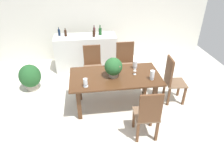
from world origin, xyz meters
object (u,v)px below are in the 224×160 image
chair_far_left (93,64)px  flower_centerpiece (113,67)px  chair_near_right (148,114)px  wine_glass (135,70)px  chair_far_right (125,61)px  wine_bottle_tall (94,33)px  crystal_vase_left (152,74)px  chair_foot_end (172,79)px  crystal_vase_right (135,64)px  kitchen_counter (86,52)px  dining_table (115,80)px  wine_bottle_amber (94,31)px  potted_plant_floor (30,77)px  crystal_vase_center_near (85,82)px  wine_bottle_clear (100,31)px  wine_bottle_green (66,33)px  wine_bottle_dark (59,32)px

chair_far_left → flower_centerpiece: size_ratio=2.46×
chair_near_right → wine_glass: 1.05m
chair_far_right → wine_glass: size_ratio=7.33×
wine_glass → wine_bottle_tall: (-0.72, 1.76, 0.20)m
chair_far_left → flower_centerpiece: (0.37, -1.02, 0.42)m
flower_centerpiece → crystal_vase_left: size_ratio=2.08×
chair_far_right → crystal_vase_left: chair_far_right is taller
chair_near_right → flower_centerpiece: size_ratio=2.54×
chair_foot_end → wine_bottle_tall: (-1.54, 1.76, 0.48)m
crystal_vase_right → kitchen_counter: (-1.02, 1.60, -0.37)m
chair_foot_end → chair_near_right: (-0.83, -1.01, -0.02)m
dining_table → wine_bottle_amber: 2.03m
chair_near_right → potted_plant_floor: (-2.33, 1.90, -0.21)m
chair_far_left → crystal_vase_right: bearing=-40.3°
dining_table → kitchen_counter: size_ratio=1.09×
chair_foot_end → crystal_vase_center_near: (-1.83, -0.32, 0.27)m
chair_far_left → crystal_vase_left: bearing=-48.3°
crystal_vase_center_near → potted_plant_floor: bearing=137.3°
crystal_vase_left → crystal_vase_right: size_ratio=1.12×
chair_far_left → potted_plant_floor: bearing=-176.4°
flower_centerpiece → kitchen_counter: flower_centerpiece is taller
chair_far_right → flower_centerpiece: flower_centerpiece is taller
chair_near_right → chair_far_left: (-0.82, 2.00, -0.01)m
wine_glass → kitchen_counter: 2.12m
wine_bottle_amber → crystal_vase_right: bearing=-66.1°
kitchen_counter → wine_bottle_tall: (0.24, -0.10, 0.57)m
flower_centerpiece → wine_bottle_clear: bearing=92.6°
chair_far_right → wine_bottle_amber: size_ratio=4.17×
chair_near_right → dining_table: bearing=-65.5°
crystal_vase_center_near → wine_bottle_amber: bearing=82.2°
wine_glass → wine_bottle_clear: wine_bottle_clear is taller
crystal_vase_left → wine_bottle_green: bearing=129.2°
chair_far_left → chair_near_right: bearing=-67.8°
crystal_vase_left → wine_bottle_tall: wine_bottle_tall is taller
kitchen_counter → crystal_vase_left: bearing=-59.3°
chair_foot_end → chair_far_left: bearing=63.0°
chair_foot_end → chair_near_right: 1.30m
potted_plant_floor → wine_bottle_dark: bearing=57.5°
chair_far_right → flower_centerpiece: size_ratio=2.55×
kitchen_counter → potted_plant_floor: kitchen_counter is taller
chair_far_right → wine_bottle_green: (-1.47, 0.91, 0.48)m
wine_bottle_clear → chair_foot_end: bearing=-54.2°
dining_table → flower_centerpiece: flower_centerpiece is taller
crystal_vase_center_near → wine_bottle_amber: (0.31, 2.28, 0.22)m
wine_glass → potted_plant_floor: size_ratio=0.22×
wine_bottle_amber → wine_bottle_green: size_ratio=1.13×
wine_bottle_green → crystal_vase_left: bearing=-50.8°
dining_table → crystal_vase_left: size_ratio=9.46×
chair_foot_end → wine_glass: size_ratio=7.56×
chair_foot_end → chair_far_left: 1.92m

